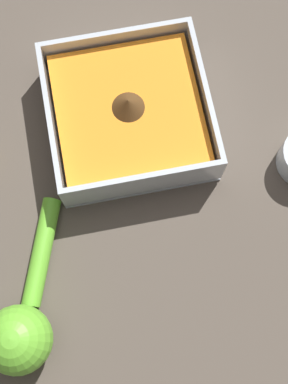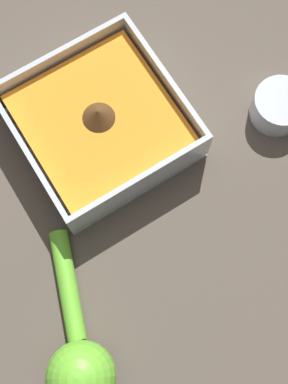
{
  "view_description": "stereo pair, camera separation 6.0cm",
  "coord_description": "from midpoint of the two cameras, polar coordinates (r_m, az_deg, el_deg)",
  "views": [
    {
      "loc": [
        -0.07,
        -0.24,
        0.61
      ],
      "look_at": [
        -0.04,
        -0.08,
        0.03
      ],
      "focal_mm": 50.0,
      "sensor_mm": 36.0,
      "label": 1
    },
    {
      "loc": [
        -0.12,
        -0.22,
        0.61
      ],
      "look_at": [
        -0.04,
        -0.08,
        0.03
      ],
      "focal_mm": 50.0,
      "sensor_mm": 36.0,
      "label": 2
    }
  ],
  "objects": [
    {
      "name": "spice_bowl",
      "position": [
        0.66,
        11.7,
        8.46
      ],
      "size": [
        0.07,
        0.07,
        0.04
      ],
      "color": "silver",
      "rests_on": "ground_plane"
    },
    {
      "name": "lemon_squeezer",
      "position": [
        0.58,
        -9.97,
        -18.15
      ],
      "size": [
        0.1,
        0.19,
        0.07
      ],
      "rotation": [
        0.0,
        0.0,
        4.37
      ],
      "color": "#6BC633",
      "rests_on": "ground_plane"
    },
    {
      "name": "ground_plane",
      "position": [
        0.66,
        -3.38,
        6.11
      ],
      "size": [
        4.0,
        4.0,
        0.0
      ],
      "primitive_type": "plane",
      "color": "brown"
    },
    {
      "name": "square_dish",
      "position": [
        0.64,
        -7.36,
        6.66
      ],
      "size": [
        0.19,
        0.19,
        0.06
      ],
      "color": "silver",
      "rests_on": "ground_plane"
    }
  ]
}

